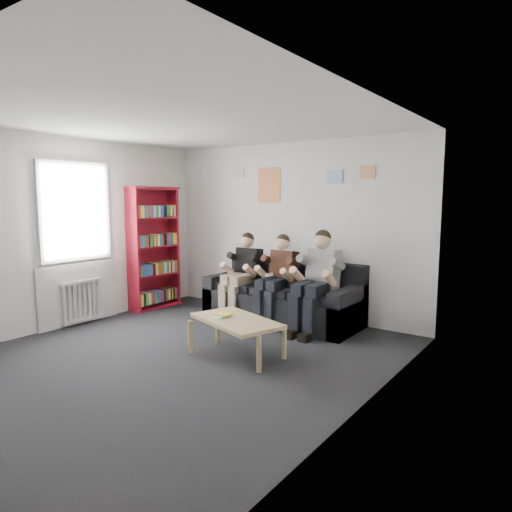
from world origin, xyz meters
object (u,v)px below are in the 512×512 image
Objects in this scene: sofa at (283,300)px; bookshelf at (154,248)px; person_right at (315,282)px; person_left at (241,275)px; person_middle at (276,279)px; coffee_table at (236,323)px.

sofa is 1.15× the size of bookshelf.
person_right is at bearing -17.91° from sofa.
person_right reaches higher than person_left.
bookshelf is 1.54× the size of person_middle.
person_left is (1.58, 0.32, -0.35)m from bookshelf.
person_middle is at bearing 13.41° from bookshelf.
bookshelf is 2.90m from coffee_table.
person_right is at bearing -5.01° from person_left.
person_right is (0.65, -0.21, 0.38)m from sofa.
sofa is 0.76m from person_left.
bookshelf is 1.44× the size of person_right.
sofa is at bearing 12.70° from person_left.
coffee_table is 1.49m from person_middle.
person_left is 1.30m from person_right.
person_middle reaches higher than person_left.
sofa reaches higher than coffee_table.
bookshelf is 1.54× the size of person_left.
person_middle is (-0.38, 1.42, 0.28)m from coffee_table.
person_middle reaches higher than coffee_table.
person_right is at bearing 11.49° from bookshelf.
coffee_table is (2.61, -1.10, -0.62)m from bookshelf.
person_left reaches higher than coffee_table.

